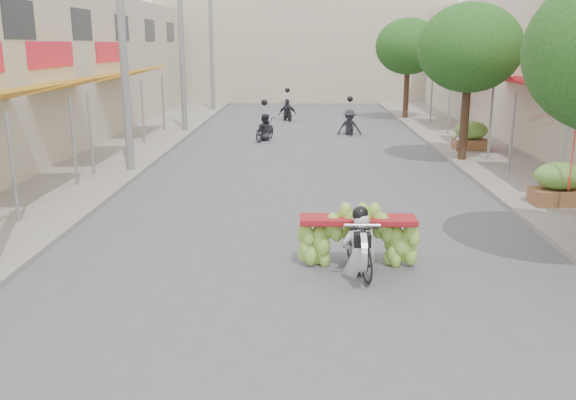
{
  "coord_description": "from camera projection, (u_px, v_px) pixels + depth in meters",
  "views": [
    {
      "loc": [
        -0.02,
        -6.57,
        3.94
      ],
      "look_at": [
        -0.29,
        4.45,
        1.1
      ],
      "focal_mm": 38.0,
      "sensor_mm": 36.0,
      "label": 1
    }
  ],
  "objects": [
    {
      "name": "far_building",
      "position": [
        304.0,
        50.0,
        43.26
      ],
      "size": [
        20.0,
        6.0,
        7.0
      ],
      "primitive_type": "cube",
      "color": "#B5A88F",
      "rests_on": "ground"
    },
    {
      "name": "utility_pole_far",
      "position": [
        181.0,
        41.0,
        26.8
      ],
      "size": [
        0.6,
        0.24,
        8.0
      ],
      "color": "slate",
      "rests_on": "ground"
    },
    {
      "name": "bg_motorbike_a",
      "position": [
        264.0,
        123.0,
        25.31
      ],
      "size": [
        1.13,
        1.77,
        1.95
      ],
      "color": "black",
      "rests_on": "ground"
    },
    {
      "name": "produce_crate_far",
      "position": [
        471.0,
        133.0,
        22.5
      ],
      "size": [
        1.2,
        0.88,
        1.16
      ],
      "color": "brown",
      "rests_on": "ground"
    },
    {
      "name": "ground",
      "position": [
        303.0,
        380.0,
        7.34
      ],
      "size": [
        120.0,
        120.0,
        0.0
      ],
      "primitive_type": "plane",
      "color": "#515156",
      "rests_on": "ground"
    },
    {
      "name": "street_tree_mid",
      "position": [
        470.0,
        48.0,
        19.82
      ],
      "size": [
        3.4,
        3.4,
        5.25
      ],
      "color": "#3A2719",
      "rests_on": "ground"
    },
    {
      "name": "utility_pole_mid",
      "position": [
        123.0,
        40.0,
        18.08
      ],
      "size": [
        0.6,
        0.24,
        8.0
      ],
      "color": "slate",
      "rests_on": "ground"
    },
    {
      "name": "sidewalk_left",
      "position": [
        110.0,
        154.0,
        22.02
      ],
      "size": [
        4.0,
        60.0,
        0.12
      ],
      "primitive_type": "cube",
      "color": "gray",
      "rests_on": "ground"
    },
    {
      "name": "pedestrian",
      "position": [
        464.0,
        123.0,
        22.44
      ],
      "size": [
        1.1,
        1.05,
        1.94
      ],
      "rotation": [
        0.0,
        0.0,
        3.83
      ],
      "color": "white",
      "rests_on": "ground"
    },
    {
      "name": "bg_motorbike_b",
      "position": [
        350.0,
        116.0,
        26.88
      ],
      "size": [
        1.11,
        1.72,
        1.95
      ],
      "color": "black",
      "rests_on": "ground"
    },
    {
      "name": "sidewalk_right",
      "position": [
        500.0,
        156.0,
        21.68
      ],
      "size": [
        4.0,
        60.0,
        0.12
      ],
      "primitive_type": "cube",
      "color": "gray",
      "rests_on": "ground"
    },
    {
      "name": "utility_pole_back",
      "position": [
        211.0,
        42.0,
        35.51
      ],
      "size": [
        0.6,
        0.24,
        8.0
      ],
      "color": "slate",
      "rests_on": "ground"
    },
    {
      "name": "bg_motorbike_c",
      "position": [
        287.0,
        106.0,
        31.96
      ],
      "size": [
        1.07,
        1.81,
        1.95
      ],
      "color": "black",
      "rests_on": "ground"
    },
    {
      "name": "street_tree_far",
      "position": [
        408.0,
        47.0,
        31.44
      ],
      "size": [
        3.4,
        3.4,
        5.25
      ],
      "color": "#3A2719",
      "rests_on": "ground"
    },
    {
      "name": "produce_crate_mid",
      "position": [
        559.0,
        181.0,
        14.76
      ],
      "size": [
        1.2,
        0.88,
        1.16
      ],
      "color": "brown",
      "rests_on": "ground"
    },
    {
      "name": "banana_motorbike",
      "position": [
        359.0,
        233.0,
        10.71
      ],
      "size": [
        2.2,
        1.88,
        2.09
      ],
      "color": "black",
      "rests_on": "ground"
    }
  ]
}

